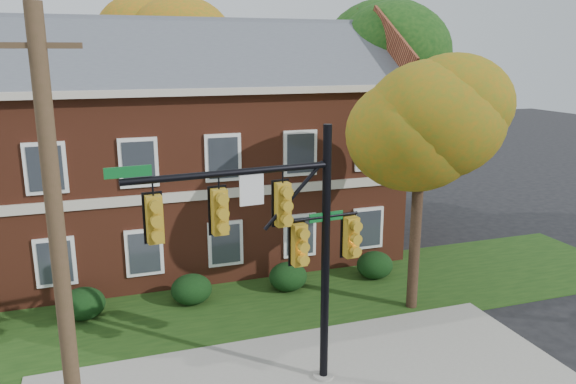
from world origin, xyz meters
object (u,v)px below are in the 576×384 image
object	(u,v)px
apartment_building	(166,139)
hedge_left	(83,304)
hedge_far_right	(375,265)
traffic_signal	(281,234)
hedge_right	(288,277)
tree_near_right	(431,110)
hedge_center	(191,289)
tree_far_rear	(170,44)
utility_pole	(60,260)
tree_right_rear	(402,59)

from	to	relation	value
apartment_building	hedge_left	world-z (taller)	apartment_building
hedge_far_right	traffic_signal	world-z (taller)	traffic_signal
hedge_right	hedge_far_right	world-z (taller)	same
apartment_building	tree_near_right	distance (m)	10.97
hedge_center	hedge_far_right	size ratio (longest dim) A/B	1.00
tree_near_right	tree_far_rear	size ratio (longest dim) A/B	0.74
tree_near_right	traffic_signal	xyz separation A→B (m)	(-5.92, -3.04, -2.47)
apartment_building	tree_near_right	world-z (taller)	apartment_building
hedge_left	hedge_far_right	world-z (taller)	same
utility_pole	hedge_left	bearing A→B (deg)	96.43
hedge_center	tree_far_rear	xyz separation A→B (m)	(1.34, 13.09, 8.32)
apartment_building	hedge_center	world-z (taller)	apartment_building
hedge_left	traffic_signal	world-z (taller)	traffic_signal
tree_right_rear	hedge_left	bearing A→B (deg)	-157.58
hedge_left	utility_pole	size ratio (longest dim) A/B	0.15
tree_right_rear	hedge_far_right	bearing A→B (deg)	-125.23
tree_near_right	utility_pole	bearing A→B (deg)	-156.92
hedge_left	utility_pole	xyz separation A→B (m)	(0.02, -7.39, 4.16)
hedge_center	utility_pole	size ratio (longest dim) A/B	0.15
apartment_building	hedge_far_right	world-z (taller)	apartment_building
hedge_far_right	tree_far_rear	bearing A→B (deg)	113.37
hedge_left	tree_far_rear	size ratio (longest dim) A/B	0.12
hedge_right	tree_near_right	world-z (taller)	tree_near_right
tree_far_rear	utility_pole	world-z (taller)	tree_far_rear
tree_right_rear	traffic_signal	bearing A→B (deg)	-129.86
hedge_far_right	utility_pole	distance (m)	13.48
hedge_center	traffic_signal	distance (m)	7.05
tree_right_rear	tree_far_rear	bearing A→B (deg)	145.00
apartment_building	hedge_right	size ratio (longest dim) A/B	13.43
hedge_right	hedge_center	bearing A→B (deg)	180.00
hedge_center	tree_near_right	bearing A→B (deg)	-21.42
tree_far_rear	apartment_building	bearing A→B (deg)	-99.71
hedge_right	utility_pole	world-z (taller)	utility_pole
apartment_building	tree_right_rear	distance (m)	11.77
tree_far_rear	traffic_signal	size ratio (longest dim) A/B	1.70
tree_right_rear	utility_pole	world-z (taller)	tree_right_rear
traffic_signal	hedge_right	bearing A→B (deg)	64.46
hedge_center	hedge_far_right	world-z (taller)	same
hedge_center	apartment_building	bearing A→B (deg)	90.00
apartment_building	tree_right_rear	xyz separation A→B (m)	(11.31, 0.86, 3.13)
hedge_right	tree_far_rear	xyz separation A→B (m)	(-2.16, 13.09, 8.32)
hedge_far_right	utility_pole	bearing A→B (deg)	-144.78
hedge_right	hedge_far_right	bearing A→B (deg)	0.00
apartment_building	utility_pole	world-z (taller)	apartment_building
tree_right_rear	traffic_signal	xyz separation A→B (m)	(-10.01, -11.98, -3.93)
hedge_center	tree_near_right	xyz separation A→B (m)	(7.22, -2.83, 6.14)
apartment_building	utility_pole	bearing A→B (deg)	-105.37
hedge_left	tree_right_rear	xyz separation A→B (m)	(14.81, 6.11, 7.60)
apartment_building	hedge_right	xyz separation A→B (m)	(3.50, -5.25, -4.46)
tree_near_right	utility_pole	size ratio (longest dim) A/B	0.93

